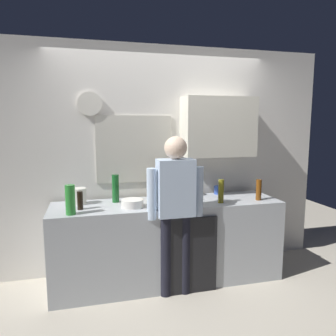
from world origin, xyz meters
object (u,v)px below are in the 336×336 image
object	(u,v)px
bottle_dark_sauce	(80,201)
cup_blue_mug	(218,190)
coffee_maker	(175,184)
bottle_olive_oil	(221,191)
bottle_red_vinegar	(166,192)
mixing_bowl	(132,203)
storage_canister	(79,196)
bottle_amber_beer	(259,190)
person_at_sink	(176,203)
bottle_green_wine	(116,188)
dish_soap	(154,193)
bottle_clear_soda	(70,200)
potted_plant	(160,194)

from	to	relation	value
bottle_dark_sauce	cup_blue_mug	xyz separation A→B (m)	(1.58, 0.30, -0.04)
coffee_maker	bottle_olive_oil	world-z (taller)	coffee_maker
bottle_red_vinegar	mixing_bowl	world-z (taller)	bottle_red_vinegar
bottle_red_vinegar	storage_canister	size ratio (longest dim) A/B	1.29
bottle_amber_beer	person_at_sink	bearing A→B (deg)	-171.31
bottle_amber_beer	storage_canister	world-z (taller)	bottle_amber_beer
bottle_olive_oil	person_at_sink	bearing A→B (deg)	-165.14
bottle_red_vinegar	cup_blue_mug	size ratio (longest dim) A/B	2.20
bottle_green_wine	bottle_dark_sauce	bearing A→B (deg)	-149.97
bottle_olive_oil	dish_soap	xyz separation A→B (m)	(-0.67, 0.30, -0.05)
bottle_olive_oil	storage_canister	bearing A→B (deg)	167.95
coffee_maker	person_at_sink	size ratio (longest dim) A/B	0.21
bottle_clear_soda	bottle_green_wine	distance (m)	0.58
dish_soap	person_at_sink	xyz separation A→B (m)	(0.13, -0.45, -0.01)
bottle_clear_soda	potted_plant	size ratio (longest dim) A/B	1.22
bottle_green_wine	dish_soap	size ratio (longest dim) A/B	1.67
bottle_green_wine	storage_canister	xyz separation A→B (m)	(-0.37, 0.01, -0.06)
bottle_clear_soda	person_at_sink	world-z (taller)	person_at_sink
person_at_sink	coffee_maker	bearing A→B (deg)	75.91
bottle_clear_soda	bottle_dark_sauce	distance (m)	0.19
dish_soap	bottle_dark_sauce	bearing A→B (deg)	-164.70
bottle_dark_sauce	bottle_olive_oil	bearing A→B (deg)	-3.56
bottle_green_wine	bottle_olive_oil	bearing A→B (deg)	-15.48
bottle_dark_sauce	mixing_bowl	distance (m)	0.51
bottle_green_wine	mixing_bowl	distance (m)	0.31
dish_soap	person_at_sink	distance (m)	0.47
bottle_green_wine	bottle_clear_soda	bearing A→B (deg)	-140.50
bottle_green_wine	potted_plant	world-z (taller)	bottle_green_wine
cup_blue_mug	potted_plant	xyz separation A→B (m)	(-0.80, -0.40, 0.08)
bottle_red_vinegar	person_at_sink	bearing A→B (deg)	-86.79
potted_plant	dish_soap	xyz separation A→B (m)	(-0.00, 0.31, -0.05)
coffee_maker	mixing_bowl	world-z (taller)	coffee_maker
bottle_green_wine	mixing_bowl	size ratio (longest dim) A/B	1.36
dish_soap	potted_plant	bearing A→B (deg)	-89.88
bottle_green_wine	mixing_bowl	bearing A→B (deg)	-59.94
potted_plant	bottle_dark_sauce	bearing A→B (deg)	172.93
potted_plant	dish_soap	world-z (taller)	potted_plant
coffee_maker	mixing_bowl	bearing A→B (deg)	-148.32
bottle_clear_soda	dish_soap	xyz separation A→B (m)	(0.86, 0.37, -0.06)
bottle_clear_soda	bottle_red_vinegar	xyz separation A→B (m)	(0.97, 0.23, -0.03)
bottle_green_wine	bottle_dark_sauce	size ratio (longest dim) A/B	1.67
bottle_red_vinegar	dish_soap	distance (m)	0.19
bottle_red_vinegar	storage_canister	distance (m)	0.91
bottle_dark_sauce	person_at_sink	size ratio (longest dim) A/B	0.11
potted_plant	person_at_sink	xyz separation A→B (m)	(0.13, -0.14, -0.06)
bottle_olive_oil	bottle_red_vinegar	world-z (taller)	bottle_olive_oil
bottle_green_wine	coffee_maker	bearing A→B (deg)	7.21
bottle_clear_soda	mixing_bowl	bearing A→B (deg)	11.36
bottle_red_vinegar	dish_soap	xyz separation A→B (m)	(-0.11, 0.15, -0.03)
bottle_red_vinegar	mixing_bowl	xyz separation A→B (m)	(-0.38, -0.11, -0.07)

